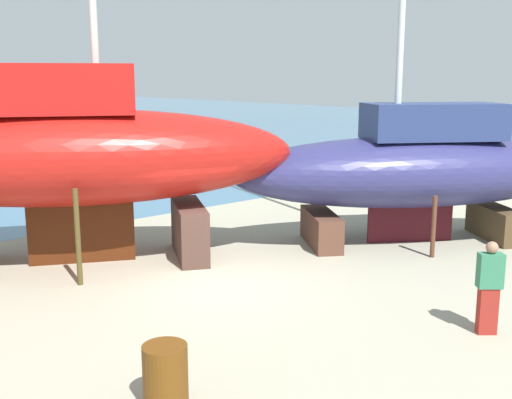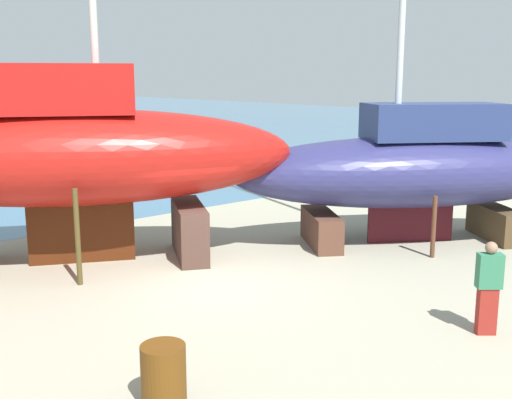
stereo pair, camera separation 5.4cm
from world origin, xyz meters
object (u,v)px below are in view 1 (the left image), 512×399
object	(u,v)px
sailboat_far_slipway	(75,155)
barrel_by_slipway	(428,185)
barrel_rust_mid	(165,376)
sailboat_mid_port	(414,168)
worker	(489,286)

from	to	relation	value
sailboat_far_slipway	barrel_by_slipway	bearing A→B (deg)	25.62
barrel_rust_mid	sailboat_mid_port	bearing A→B (deg)	16.90
sailboat_far_slipway	barrel_rust_mid	distance (m)	7.94
barrel_rust_mid	barrel_by_slipway	world-z (taller)	barrel_rust_mid
sailboat_mid_port	sailboat_far_slipway	world-z (taller)	sailboat_mid_port
barrel_rust_mid	barrel_by_slipway	xyz separation A→B (m)	(16.57, 6.87, -0.06)
barrel_by_slipway	sailboat_far_slipway	bearing A→B (deg)	178.30
sailboat_far_slipway	sailboat_mid_port	bearing A→B (deg)	-0.25
sailboat_far_slipway	worker	bearing A→B (deg)	-40.11
sailboat_mid_port	barrel_by_slipway	xyz separation A→B (m)	(6.40, 3.78, -1.74)
sailboat_mid_port	barrel_by_slipway	bearing A→B (deg)	-116.84
sailboat_far_slipway	worker	distance (m)	9.86
worker	barrel_rust_mid	size ratio (longest dim) A/B	1.89
sailboat_mid_port	barrel_rust_mid	size ratio (longest dim) A/B	19.23
barrel_rust_mid	worker	bearing A→B (deg)	-15.79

